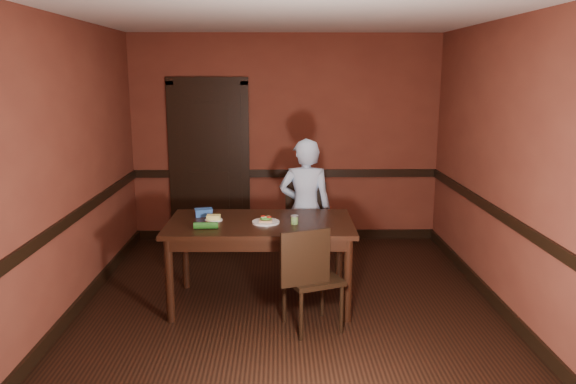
{
  "coord_description": "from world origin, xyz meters",
  "views": [
    {
      "loc": [
        -0.09,
        -5.06,
        2.2
      ],
      "look_at": [
        0.0,
        0.35,
        1.05
      ],
      "focal_mm": 35.0,
      "sensor_mm": 36.0,
      "label": 1
    }
  ],
  "objects_px": {
    "chair_near": "(313,277)",
    "dining_table": "(261,263)",
    "food_tub": "(204,212)",
    "sandwich_plate": "(266,221)",
    "person": "(305,210)",
    "sauce_jar": "(294,220)",
    "cheese_saucer": "(214,218)",
    "chair_far": "(309,229)"
  },
  "relations": [
    {
      "from": "chair_far",
      "to": "sauce_jar",
      "type": "xyz_separation_m",
      "value": [
        -0.19,
        -0.98,
        0.37
      ]
    },
    {
      "from": "person",
      "to": "sauce_jar",
      "type": "height_order",
      "value": "person"
    },
    {
      "from": "dining_table",
      "to": "sandwich_plate",
      "type": "bearing_deg",
      "value": -42.32
    },
    {
      "from": "dining_table",
      "to": "chair_far",
      "type": "height_order",
      "value": "chair_far"
    },
    {
      "from": "chair_far",
      "to": "cheese_saucer",
      "type": "height_order",
      "value": "chair_far"
    },
    {
      "from": "food_tub",
      "to": "chair_near",
      "type": "bearing_deg",
      "value": -49.08
    },
    {
      "from": "dining_table",
      "to": "sauce_jar",
      "type": "relative_size",
      "value": 20.83
    },
    {
      "from": "person",
      "to": "cheese_saucer",
      "type": "height_order",
      "value": "person"
    },
    {
      "from": "person",
      "to": "cheese_saucer",
      "type": "distance_m",
      "value": 1.11
    },
    {
      "from": "sandwich_plate",
      "to": "chair_near",
      "type": "bearing_deg",
      "value": -50.03
    },
    {
      "from": "chair_near",
      "to": "cheese_saucer",
      "type": "height_order",
      "value": "chair_near"
    },
    {
      "from": "chair_far",
      "to": "food_tub",
      "type": "relative_size",
      "value": 5.17
    },
    {
      "from": "chair_far",
      "to": "person",
      "type": "bearing_deg",
      "value": -97.82
    },
    {
      "from": "chair_far",
      "to": "cheese_saucer",
      "type": "distance_m",
      "value": 1.32
    },
    {
      "from": "chair_far",
      "to": "chair_near",
      "type": "xyz_separation_m",
      "value": [
        -0.05,
        -1.42,
        -0.03
      ]
    },
    {
      "from": "sandwich_plate",
      "to": "chair_far",
      "type": "bearing_deg",
      "value": 63.7
    },
    {
      "from": "sauce_jar",
      "to": "sandwich_plate",
      "type": "bearing_deg",
      "value": 170.54
    },
    {
      "from": "chair_near",
      "to": "food_tub",
      "type": "xyz_separation_m",
      "value": [
        -1.03,
        0.77,
        0.39
      ]
    },
    {
      "from": "sandwich_plate",
      "to": "food_tub",
      "type": "bearing_deg",
      "value": 155.97
    },
    {
      "from": "chair_far",
      "to": "cheese_saucer",
      "type": "bearing_deg",
      "value": -131.22
    },
    {
      "from": "chair_far",
      "to": "chair_near",
      "type": "height_order",
      "value": "chair_far"
    },
    {
      "from": "cheese_saucer",
      "to": "food_tub",
      "type": "height_order",
      "value": "food_tub"
    },
    {
      "from": "sauce_jar",
      "to": "chair_near",
      "type": "bearing_deg",
      "value": -72.04
    },
    {
      "from": "food_tub",
      "to": "person",
      "type": "bearing_deg",
      "value": 12.17
    },
    {
      "from": "sandwich_plate",
      "to": "food_tub",
      "type": "xyz_separation_m",
      "value": [
        -0.62,
        0.28,
        0.02
      ]
    },
    {
      "from": "sauce_jar",
      "to": "food_tub",
      "type": "xyz_separation_m",
      "value": [
        -0.88,
        0.32,
        -0.01
      ]
    },
    {
      "from": "sauce_jar",
      "to": "food_tub",
      "type": "height_order",
      "value": "sauce_jar"
    },
    {
      "from": "dining_table",
      "to": "sauce_jar",
      "type": "height_order",
      "value": "sauce_jar"
    },
    {
      "from": "chair_near",
      "to": "food_tub",
      "type": "distance_m",
      "value": 1.34
    },
    {
      "from": "dining_table",
      "to": "sandwich_plate",
      "type": "xyz_separation_m",
      "value": [
        0.05,
        -0.05,
        0.43
      ]
    },
    {
      "from": "cheese_saucer",
      "to": "food_tub",
      "type": "relative_size",
      "value": 0.89
    },
    {
      "from": "person",
      "to": "chair_near",
      "type": "bearing_deg",
      "value": 92.92
    },
    {
      "from": "chair_near",
      "to": "dining_table",
      "type": "bearing_deg",
      "value": -70.64
    },
    {
      "from": "dining_table",
      "to": "food_tub",
      "type": "xyz_separation_m",
      "value": [
        -0.56,
        0.23,
        0.45
      ]
    },
    {
      "from": "sandwich_plate",
      "to": "food_tub",
      "type": "distance_m",
      "value": 0.68
    },
    {
      "from": "chair_near",
      "to": "cheese_saucer",
      "type": "bearing_deg",
      "value": -54.46
    },
    {
      "from": "food_tub",
      "to": "sandwich_plate",
      "type": "bearing_deg",
      "value": -36.41
    },
    {
      "from": "dining_table",
      "to": "sauce_jar",
      "type": "bearing_deg",
      "value": -15.73
    },
    {
      "from": "chair_near",
      "to": "sauce_jar",
      "type": "height_order",
      "value": "chair_near"
    },
    {
      "from": "dining_table",
      "to": "food_tub",
      "type": "bearing_deg",
      "value": 158.9
    },
    {
      "from": "person",
      "to": "sandwich_plate",
      "type": "height_order",
      "value": "person"
    },
    {
      "from": "chair_far",
      "to": "food_tub",
      "type": "distance_m",
      "value": 1.31
    }
  ]
}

